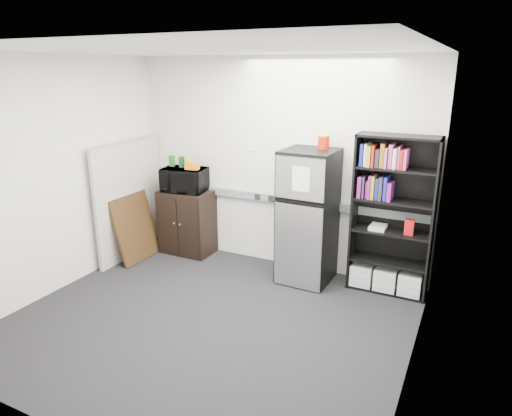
# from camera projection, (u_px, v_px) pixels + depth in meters

# --- Properties ---
(floor) EXTENTS (4.00, 4.00, 0.00)m
(floor) POSITION_uv_depth(u_px,v_px,m) (208.00, 322.00, 4.77)
(floor) COLOR black
(floor) RESTS_ON ground
(wall_back) EXTENTS (4.00, 0.02, 2.70)m
(wall_back) POSITION_uv_depth(u_px,v_px,m) (277.00, 165.00, 5.88)
(wall_back) COLOR silver
(wall_back) RESTS_ON floor
(wall_right) EXTENTS (0.02, 3.50, 2.70)m
(wall_right) POSITION_uv_depth(u_px,v_px,m) (422.00, 229.00, 3.53)
(wall_right) COLOR silver
(wall_right) RESTS_ON floor
(wall_left) EXTENTS (0.02, 3.50, 2.70)m
(wall_left) POSITION_uv_depth(u_px,v_px,m) (55.00, 177.00, 5.22)
(wall_left) COLOR silver
(wall_left) RESTS_ON floor
(ceiling) EXTENTS (4.00, 3.50, 0.02)m
(ceiling) POSITION_uv_depth(u_px,v_px,m) (198.00, 49.00, 3.98)
(ceiling) COLOR white
(ceiling) RESTS_ON wall_back
(electrical_raceway) EXTENTS (3.92, 0.05, 0.10)m
(electrical_raceway) POSITION_uv_depth(u_px,v_px,m) (275.00, 199.00, 5.98)
(electrical_raceway) COLOR slate
(electrical_raceway) RESTS_ON wall_back
(wall_note) EXTENTS (0.14, 0.00, 0.10)m
(wall_note) POSITION_uv_depth(u_px,v_px,m) (252.00, 147.00, 5.96)
(wall_note) COLOR white
(wall_note) RESTS_ON wall_back
(bookshelf) EXTENTS (0.90, 0.34, 1.85)m
(bookshelf) POSITION_uv_depth(u_px,v_px,m) (392.00, 217.00, 5.20)
(bookshelf) COLOR black
(bookshelf) RESTS_ON floor
(cubicle_partition) EXTENTS (0.06, 1.30, 1.62)m
(cubicle_partition) POSITION_uv_depth(u_px,v_px,m) (130.00, 200.00, 6.26)
(cubicle_partition) COLOR #ADA699
(cubicle_partition) RESTS_ON floor
(cabinet) EXTENTS (0.73, 0.48, 0.91)m
(cabinet) POSITION_uv_depth(u_px,v_px,m) (187.00, 222.00, 6.46)
(cabinet) COLOR black
(cabinet) RESTS_ON floor
(microwave) EXTENTS (0.65, 0.49, 0.32)m
(microwave) POSITION_uv_depth(u_px,v_px,m) (184.00, 180.00, 6.27)
(microwave) COLOR black
(microwave) RESTS_ON cabinet
(snack_box_a) EXTENTS (0.08, 0.06, 0.15)m
(snack_box_a) POSITION_uv_depth(u_px,v_px,m) (172.00, 161.00, 6.32)
(snack_box_a) COLOR #1A5B1A
(snack_box_a) RESTS_ON microwave
(snack_box_b) EXTENTS (0.08, 0.07, 0.15)m
(snack_box_b) POSITION_uv_depth(u_px,v_px,m) (182.00, 162.00, 6.25)
(snack_box_b) COLOR #0D3A18
(snack_box_b) RESTS_ON microwave
(snack_box_c) EXTENTS (0.08, 0.06, 0.14)m
(snack_box_c) POSITION_uv_depth(u_px,v_px,m) (188.00, 163.00, 6.21)
(snack_box_c) COLOR gold
(snack_box_c) RESTS_ON microwave
(snack_bag) EXTENTS (0.19, 0.13, 0.10)m
(snack_bag) POSITION_uv_depth(u_px,v_px,m) (192.00, 166.00, 6.13)
(snack_bag) COLOR orange
(snack_bag) RESTS_ON microwave
(refrigerator) EXTENTS (0.63, 0.66, 1.64)m
(refrigerator) POSITION_uv_depth(u_px,v_px,m) (308.00, 217.00, 5.51)
(refrigerator) COLOR black
(refrigerator) RESTS_ON floor
(coffee_can) EXTENTS (0.14, 0.14, 0.19)m
(coffee_can) POSITION_uv_depth(u_px,v_px,m) (324.00, 141.00, 5.30)
(coffee_can) COLOR #AF1C08
(coffee_can) RESTS_ON refrigerator
(framed_poster) EXTENTS (0.26, 0.71, 0.90)m
(framed_poster) POSITION_uv_depth(u_px,v_px,m) (135.00, 227.00, 6.24)
(framed_poster) COLOR #311F0D
(framed_poster) RESTS_ON floor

